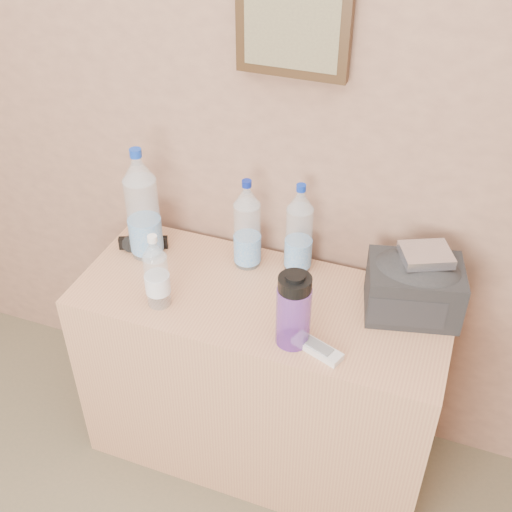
{
  "coord_description": "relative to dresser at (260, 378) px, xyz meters",
  "views": [
    {
      "loc": [
        0.62,
        0.41,
        1.91
      ],
      "look_at": [
        0.13,
        1.71,
        0.87
      ],
      "focal_mm": 45.0,
      "sensor_mm": 36.0,
      "label": 1
    }
  ],
  "objects": [
    {
      "name": "nalgene_bottle",
      "position": [
        0.14,
        -0.14,
        0.45
      ],
      "size": [
        0.09,
        0.09,
        0.23
      ],
      "rotation": [
        0.0,
        0.0,
        -0.36
      ],
      "color": "#652EB0",
      "rests_on": "dresser"
    },
    {
      "name": "pet_large_a",
      "position": [
        -0.41,
        0.08,
        0.51
      ],
      "size": [
        0.1,
        0.1,
        0.37
      ],
      "rotation": [
        0.0,
        0.0,
        -0.16
      ],
      "color": "silver",
      "rests_on": "dresser"
    },
    {
      "name": "sunglasses",
      "position": [
        -0.44,
        0.1,
        0.36
      ],
      "size": [
        0.17,
        0.11,
        0.04
      ],
      "primitive_type": null,
      "rotation": [
        0.0,
        0.0,
        0.39
      ],
      "color": "black",
      "rests_on": "dresser"
    },
    {
      "name": "ac_remote",
      "position": [
        0.22,
        -0.15,
        0.35
      ],
      "size": [
        0.15,
        0.09,
        0.02
      ],
      "primitive_type": "cube",
      "rotation": [
        0.0,
        0.0,
        -0.36
      ],
      "color": "silver",
      "rests_on": "dresser"
    },
    {
      "name": "pet_small",
      "position": [
        -0.27,
        -0.13,
        0.45
      ],
      "size": [
        0.07,
        0.07,
        0.24
      ],
      "rotation": [
        0.0,
        0.0,
        0.27
      ],
      "color": "silver",
      "rests_on": "dresser"
    },
    {
      "name": "dresser",
      "position": [
        0.0,
        0.0,
        0.0
      ],
      "size": [
        1.1,
        0.46,
        0.69
      ],
      "primitive_type": "cube",
      "color": "tan",
      "rests_on": "ground"
    },
    {
      "name": "foil_packet",
      "position": [
        0.43,
        0.11,
        0.53
      ],
      "size": [
        0.17,
        0.15,
        0.03
      ],
      "primitive_type": "cube",
      "rotation": [
        0.0,
        0.0,
        0.44
      ],
      "color": "silver",
      "rests_on": "toiletry_bag"
    },
    {
      "name": "pet_large_b",
      "position": [
        0.06,
        0.17,
        0.47
      ],
      "size": [
        0.08,
        0.08,
        0.3
      ],
      "rotation": [
        0.0,
        0.0,
        0.14
      ],
      "color": "silver",
      "rests_on": "dresser"
    },
    {
      "name": "pet_large_c",
      "position": [
        -0.1,
        0.14,
        0.47
      ],
      "size": [
        0.08,
        0.08,
        0.3
      ],
      "rotation": [
        0.0,
        0.0,
        -0.38
      ],
      "color": "silver",
      "rests_on": "dresser"
    },
    {
      "name": "toiletry_bag",
      "position": [
        0.42,
        0.1,
        0.43
      ],
      "size": [
        0.29,
        0.24,
        0.17
      ],
      "primitive_type": null,
      "rotation": [
        0.0,
        0.0,
        0.23
      ],
      "color": "black",
      "rests_on": "dresser"
    },
    {
      "name": "picture_frame",
      "position": [
        0.0,
        0.22,
        1.06
      ],
      "size": [
        0.3,
        0.03,
        0.25
      ],
      "primitive_type": null,
      "color": "#382311",
      "rests_on": "room_shell"
    }
  ]
}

